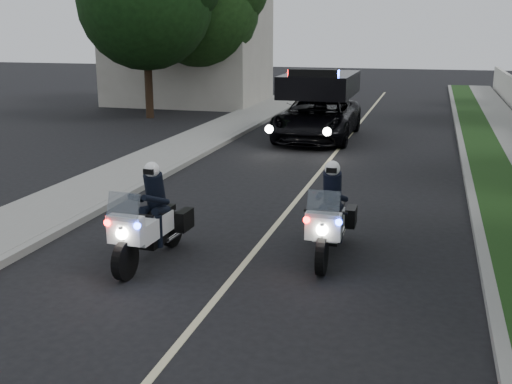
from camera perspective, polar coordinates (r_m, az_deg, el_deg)
ground at (r=8.24m, az=-8.22°, el=-14.94°), size 120.00×120.00×0.00m
curb_right at (r=17.01m, az=18.97°, el=0.41°), size 0.20×60.00×0.15m
grass_verge at (r=17.06m, az=21.32°, el=0.26°), size 1.20×60.00×0.16m
curb_left at (r=18.41m, az=-7.37°, el=2.16°), size 0.20×60.00×0.15m
sidewalk_left at (r=18.86m, az=-10.46°, el=2.35°), size 2.00×60.00×0.16m
building_far at (r=35.01m, az=-6.22°, el=13.80°), size 8.00×6.00×7.00m
lane_marking at (r=17.26m, az=5.27°, el=1.13°), size 0.12×50.00×0.01m
police_moto_left at (r=11.44m, az=-9.52°, el=-6.23°), size 0.84×2.15×1.80m
police_moto_right at (r=11.57m, az=6.67°, el=-5.87°), size 0.78×2.10×1.77m
police_suv at (r=23.79m, az=5.62°, el=4.89°), size 2.73×5.86×2.84m
bicycle at (r=25.60m, az=4.14°, el=5.63°), size 0.66×1.56×0.80m
cyclist at (r=25.60m, az=4.14°, el=5.63°), size 0.68×0.45×1.87m
tree_left_near at (r=32.36m, az=-4.94°, el=7.53°), size 6.04×6.04×9.83m
tree_left_far at (r=29.65m, az=-9.67°, el=6.71°), size 6.95×6.95×10.07m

